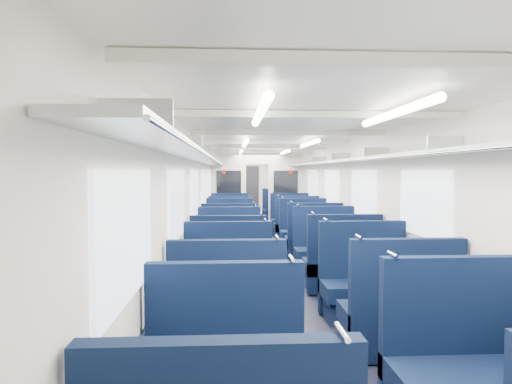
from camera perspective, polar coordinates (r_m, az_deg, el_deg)
The scene contains 34 objects.
floor at distance 10.25m, azimuth 1.30°, elevation -7.32°, with size 2.80×18.00×0.01m, color black.
ceiling at distance 10.10m, azimuth 1.31°, elevation 5.92°, with size 2.80×18.00×0.01m, color white.
wall_left at distance 10.10m, azimuth -6.64°, elevation -0.76°, with size 0.02×18.00×2.35m, color silver.
dado_left at distance 10.18m, azimuth -6.53°, elevation -5.40°, with size 0.03×17.90×0.70m, color black.
wall_right at distance 10.31m, azimuth 9.09°, elevation -0.71°, with size 0.02×18.00×2.35m, color silver.
dado_right at distance 10.39m, azimuth 8.97°, elevation -5.25°, with size 0.03×17.90×0.70m, color black.
wall_far at distance 19.08m, azimuth -0.79°, elevation 0.90°, with size 2.80×0.02×2.35m, color silver.
luggage_rack_left at distance 10.07m, azimuth -5.60°, elevation 3.78°, with size 0.36×17.40×0.18m.
luggage_rack_right at distance 10.26m, azimuth 8.10°, elevation 3.74°, with size 0.36×17.40×0.18m.
windows at distance 9.64m, azimuth 1.52°, elevation 0.55°, with size 2.78×15.60×0.75m.
ceiling_fittings at distance 9.84m, azimuth 1.43°, elevation 5.65°, with size 2.70×16.06×0.11m.
end_door at distance 19.03m, azimuth -0.78°, elevation 0.37°, with size 0.75×0.06×2.00m, color black.
bulkhead at distance 13.59m, azimuth 0.16°, elevation 0.39°, with size 2.80×0.10×2.35m.
seat_3 at distance 3.64m, azimuth 25.16°, elevation -20.49°, with size 1.08×0.60×1.20m.
seat_4 at distance 4.35m, azimuth -3.74°, elevation -16.33°, with size 1.08×0.60×1.20m.
seat_5 at distance 4.61m, azimuth 18.16°, elevation -15.32°, with size 1.08×0.60×1.20m.
seat_6 at distance 5.43m, azimuth -3.62°, elevation -12.42°, with size 1.08×0.60×1.20m.
seat_7 at distance 5.64m, azimuth 13.90°, elevation -11.93°, with size 1.08×0.60×1.20m.
seat_8 at distance 6.45m, azimuth -3.54°, elevation -9.98°, with size 1.08×0.60×1.20m.
seat_9 at distance 6.69m, azimuth 11.03°, elevation -9.55°, with size 1.08×0.60×1.20m.
seat_10 at distance 7.59m, azimuth -3.48°, elevation -8.05°, with size 1.08×0.60×1.20m.
seat_11 at distance 7.82m, azimuth 8.90°, elevation -7.75°, with size 1.08×0.60×1.20m.
seat_12 at distance 8.68m, azimuth -3.43°, elevation -6.68°, with size 1.08×0.60×1.20m.
seat_13 at distance 8.87m, azimuth 7.42°, elevation -6.49°, with size 1.08×0.60×1.20m.
seat_14 at distance 10.01m, azimuth -3.39°, elevation -5.41°, with size 1.08×0.60×1.20m.
seat_15 at distance 10.03m, azimuth 6.17°, elevation -5.41°, with size 1.08×0.60×1.20m.
seat_16 at distance 11.14m, azimuth -3.37°, elevation -4.59°, with size 1.08×0.60×1.20m.
seat_17 at distance 11.18m, azimuth 5.19°, elevation -4.56°, with size 1.08×0.60×1.20m.
seat_18 at distance 12.24m, azimuth -3.35°, elevation -3.92°, with size 1.08×0.60×1.20m.
seat_19 at distance 12.33m, azimuth 4.41°, elevation -3.88°, with size 1.08×0.60×1.20m.
seat_20 at distance 14.30m, azimuth -3.32°, elevation -2.96°, with size 1.08×0.60×1.20m.
seat_21 at distance 14.41m, azimuth 3.31°, elevation -2.92°, with size 1.08×0.60×1.20m.
seat_22 at distance 15.30m, azimuth -3.31°, elevation -2.59°, with size 1.08×0.60×1.20m.
seat_23 at distance 15.47m, azimuth 2.86°, elevation -2.52°, with size 1.08×0.60×1.20m.
Camera 1 is at (-0.78, -10.06, 1.79)m, focal length 30.96 mm.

